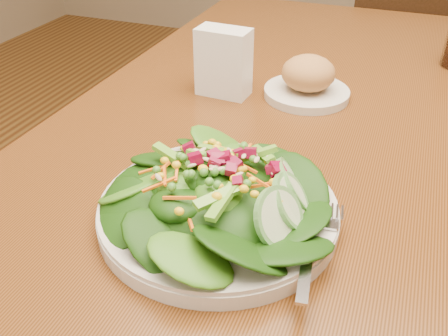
# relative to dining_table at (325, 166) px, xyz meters

# --- Properties ---
(dining_table) EXTENTS (0.90, 1.40, 0.75)m
(dining_table) POSITION_rel_dining_table_xyz_m (0.00, 0.00, 0.00)
(dining_table) COLOR brown
(dining_table) RESTS_ON ground_plane
(chair_far) EXTENTS (0.41, 0.42, 0.81)m
(chair_far) POSITION_rel_dining_table_xyz_m (0.08, 0.96, -0.22)
(chair_far) COLOR black
(chair_far) RESTS_ON ground_plane
(salad_plate) EXTENTS (0.30, 0.29, 0.09)m
(salad_plate) POSITION_rel_dining_table_xyz_m (-0.07, -0.33, 0.13)
(salad_plate) COLOR beige
(salad_plate) RESTS_ON dining_table
(bread_plate) EXTENTS (0.16, 0.16, 0.08)m
(bread_plate) POSITION_rel_dining_table_xyz_m (-0.06, 0.06, 0.13)
(bread_plate) COLOR beige
(bread_plate) RESTS_ON dining_table
(napkin_holder) EXTENTS (0.10, 0.06, 0.12)m
(napkin_holder) POSITION_rel_dining_table_xyz_m (-0.21, 0.02, 0.17)
(napkin_holder) COLOR white
(napkin_holder) RESTS_ON dining_table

